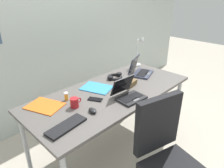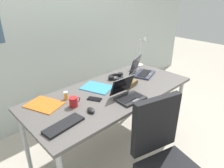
% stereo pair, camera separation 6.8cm
% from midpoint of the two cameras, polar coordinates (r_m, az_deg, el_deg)
% --- Properties ---
extents(ground_plane, '(12.00, 12.00, 0.00)m').
position_cam_midpoint_polar(ground_plane, '(2.55, -0.80, -16.94)').
color(ground_plane, '#B7AD9E').
extents(wall_back, '(6.00, 0.13, 2.60)m').
position_cam_midpoint_polar(wall_back, '(2.81, -17.70, 15.67)').
color(wall_back, '#B2BCB7').
rests_on(wall_back, ground_plane).
extents(desk, '(1.80, 0.80, 0.74)m').
position_cam_midpoint_polar(desk, '(2.15, -0.91, -3.31)').
color(desk, '#595451').
rests_on(desk, ground_plane).
extents(desk_lamp, '(0.12, 0.18, 0.40)m').
position_cam_midpoint_polar(desk_lamp, '(2.79, 6.80, 8.90)').
color(desk_lamp, white).
rests_on(desk_lamp, desk).
extents(laptop_near_mouse, '(0.36, 0.33, 0.21)m').
position_cam_midpoint_polar(laptop_near_mouse, '(2.55, 7.08, 3.71)').
color(laptop_near_mouse, '#33384C').
rests_on(laptop_near_mouse, desk).
extents(laptop_center, '(0.29, 0.27, 0.20)m').
position_cam_midpoint_polar(laptop_center, '(1.98, 3.66, -2.81)').
color(laptop_center, '#232326').
rests_on(laptop_center, desk).
extents(external_keyboard, '(0.34, 0.16, 0.02)m').
position_cam_midpoint_polar(external_keyboard, '(1.64, -13.77, -11.32)').
color(external_keyboard, black).
rests_on(external_keyboard, desk).
extents(computer_mouse, '(0.07, 0.11, 0.03)m').
position_cam_midpoint_polar(computer_mouse, '(1.78, -6.53, -7.35)').
color(computer_mouse, black).
rests_on(computer_mouse, desk).
extents(cell_phone, '(0.12, 0.15, 0.01)m').
position_cam_midpoint_polar(cell_phone, '(1.97, -5.67, -4.27)').
color(cell_phone, black).
rests_on(cell_phone, desk).
extents(headphones, '(0.21, 0.18, 0.04)m').
position_cam_midpoint_polar(headphones, '(2.43, -0.00, 2.06)').
color(headphones, black).
rests_on(headphones, desk).
extents(pill_bottle, '(0.04, 0.04, 0.08)m').
position_cam_midpoint_polar(pill_bottle, '(1.99, -13.57, -3.33)').
color(pill_bottle, gold).
rests_on(pill_bottle, desk).
extents(book_stack, '(0.19, 0.16, 0.06)m').
position_cam_midpoint_polar(book_stack, '(2.25, 3.86, 0.42)').
color(book_stack, brown).
rests_on(book_stack, desk).
extents(paper_folder_mid_desk, '(0.32, 0.37, 0.01)m').
position_cam_midpoint_polar(paper_folder_mid_desk, '(2.19, -5.15, -1.04)').
color(paper_folder_mid_desk, '#338CC6').
rests_on(paper_folder_mid_desk, desk).
extents(paper_folder_front_left, '(0.33, 0.37, 0.01)m').
position_cam_midpoint_polar(paper_folder_front_left, '(1.97, -19.13, -5.76)').
color(paper_folder_front_left, orange).
rests_on(paper_folder_front_left, desk).
extents(coffee_mug, '(0.11, 0.08, 0.09)m').
position_cam_midpoint_polar(coffee_mug, '(1.87, -11.39, -5.10)').
color(coffee_mug, '#B21E23').
rests_on(coffee_mug, desk).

